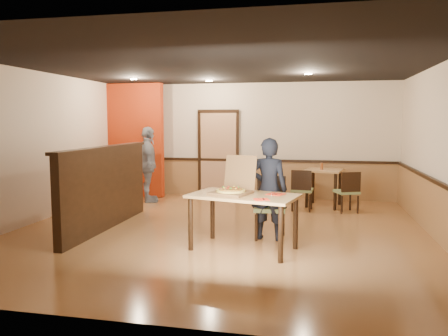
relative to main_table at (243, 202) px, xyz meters
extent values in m
plane|color=#A36E3F|center=(-0.56, 0.97, -0.71)|extent=(7.00, 7.00, 0.00)
plane|color=black|center=(-0.56, 0.97, 2.09)|extent=(7.00, 7.00, 0.00)
plane|color=beige|center=(-0.56, 4.47, 0.69)|extent=(7.00, 0.00, 7.00)
plane|color=beige|center=(-4.06, 0.97, 0.69)|extent=(0.00, 7.00, 7.00)
plane|color=beige|center=(2.94, 0.97, 0.69)|extent=(0.00, 7.00, 7.00)
cube|color=olive|center=(-0.56, 4.44, -0.26)|extent=(7.00, 0.04, 0.90)
cube|color=black|center=(-0.56, 4.42, 0.21)|extent=(7.00, 0.06, 0.06)
cube|color=olive|center=(2.91, 0.97, -0.26)|extent=(0.04, 7.00, 0.90)
cube|color=black|center=(2.89, 0.97, 0.21)|extent=(0.06, 7.00, 0.06)
cube|color=tan|center=(-1.36, 4.43, 0.34)|extent=(0.90, 0.06, 2.10)
cube|color=black|center=(-2.56, 0.77, -0.01)|extent=(0.14, 3.00, 1.40)
cube|color=black|center=(-2.56, 0.77, 0.71)|extent=(0.20, 3.10, 0.05)
cube|color=#A1290B|center=(-3.46, 3.97, 0.69)|extent=(1.60, 0.20, 2.78)
cylinder|color=#FFDCB2|center=(-2.86, 2.77, 2.07)|extent=(0.14, 0.14, 0.02)
cylinder|color=#FFDCB2|center=(-1.36, 3.47, 2.07)|extent=(0.14, 0.14, 0.02)
cylinder|color=#FFDCB2|center=(0.84, 2.47, 2.07)|extent=(0.14, 0.14, 0.02)
cube|color=tan|center=(0.00, 0.00, 0.09)|extent=(1.68, 1.20, 0.04)
cylinder|color=black|center=(-0.75, -0.19, -0.32)|extent=(0.07, 0.07, 0.78)
cylinder|color=black|center=(-0.58, 0.50, -0.32)|extent=(0.07, 0.07, 0.78)
cylinder|color=black|center=(0.58, -0.50, -0.32)|extent=(0.07, 0.07, 0.78)
cylinder|color=black|center=(0.75, 0.19, -0.32)|extent=(0.07, 0.07, 0.78)
cube|color=olive|center=(0.32, 0.70, -0.22)|extent=(0.50, 0.50, 0.06)
cube|color=black|center=(0.31, 0.92, 0.05)|extent=(0.47, 0.06, 0.47)
cylinder|color=black|center=(0.12, 0.49, -0.49)|extent=(0.05, 0.05, 0.42)
cylinder|color=black|center=(0.11, 0.90, -0.49)|extent=(0.05, 0.05, 0.42)
cylinder|color=black|center=(0.53, 0.51, -0.49)|extent=(0.05, 0.05, 0.42)
cylinder|color=black|center=(0.51, 0.91, -0.49)|extent=(0.05, 0.05, 0.42)
cube|color=olive|center=(0.75, 3.06, -0.27)|extent=(0.47, 0.47, 0.06)
cube|color=black|center=(0.74, 2.86, -0.04)|extent=(0.41, 0.07, 0.41)
cylinder|color=black|center=(0.95, 3.22, -0.52)|extent=(0.04, 0.04, 0.38)
cylinder|color=black|center=(0.91, 2.87, -0.52)|extent=(0.04, 0.04, 0.38)
cylinder|color=black|center=(0.59, 3.25, -0.52)|extent=(0.04, 0.04, 0.38)
cylinder|color=black|center=(0.56, 2.90, -0.52)|extent=(0.04, 0.04, 0.38)
cube|color=olive|center=(1.65, 3.06, -0.28)|extent=(0.55, 0.55, 0.06)
cube|color=black|center=(1.72, 2.88, -0.05)|extent=(0.39, 0.18, 0.41)
cylinder|color=black|center=(1.75, 3.29, -0.52)|extent=(0.04, 0.04, 0.37)
cylinder|color=black|center=(1.88, 2.96, -0.52)|extent=(0.04, 0.04, 0.37)
cylinder|color=black|center=(1.43, 3.16, -0.52)|extent=(0.04, 0.04, 0.37)
cylinder|color=black|center=(1.55, 2.83, -0.52)|extent=(0.04, 0.04, 0.37)
cube|color=tan|center=(1.20, 3.61, 0.10)|extent=(0.91, 0.91, 0.04)
cylinder|color=black|center=(0.84, 3.38, -0.32)|extent=(0.07, 0.07, 0.78)
cylinder|color=black|center=(0.97, 3.97, -0.32)|extent=(0.07, 0.07, 0.78)
cylinder|color=black|center=(1.44, 3.25, -0.32)|extent=(0.07, 0.07, 0.78)
cylinder|color=black|center=(1.56, 3.85, -0.32)|extent=(0.07, 0.07, 0.78)
imported|color=black|center=(0.30, 0.62, 0.10)|extent=(0.63, 0.45, 1.62)
imported|color=gray|center=(-2.78, 3.31, 0.17)|extent=(0.82, 1.11, 1.75)
cube|color=brown|center=(-0.19, -0.01, 0.13)|extent=(0.65, 0.65, 0.04)
cube|color=brown|center=(-0.10, 0.28, 0.40)|extent=(0.52, 0.25, 0.51)
cylinder|color=gold|center=(-0.19, -0.01, 0.16)|extent=(0.45, 0.45, 0.03)
cube|color=red|center=(0.31, -0.36, 0.11)|extent=(0.25, 0.25, 0.00)
cylinder|color=silver|center=(0.28, -0.36, 0.12)|extent=(0.06, 0.17, 0.01)
cube|color=silver|center=(0.34, -0.36, 0.12)|extent=(0.07, 0.18, 0.00)
cube|color=red|center=(0.46, 0.12, 0.11)|extent=(0.30, 0.30, 0.01)
cylinder|color=silver|center=(0.43, 0.12, 0.12)|extent=(0.08, 0.19, 0.01)
cube|color=silver|center=(0.49, 0.12, 0.12)|extent=(0.09, 0.20, 0.00)
cylinder|color=brown|center=(1.15, 3.55, 0.19)|extent=(0.06, 0.06, 0.15)
camera|label=1|loc=(1.01, -6.17, 1.17)|focal=35.00mm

